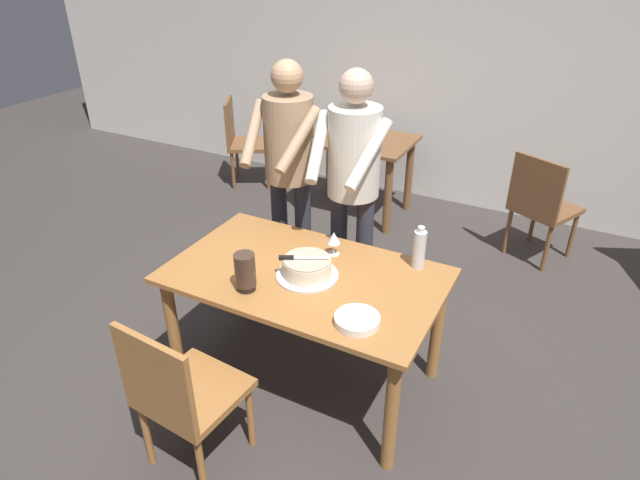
{
  "coord_description": "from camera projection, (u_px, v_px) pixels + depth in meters",
  "views": [
    {
      "loc": [
        1.23,
        -2.18,
        2.38
      ],
      "look_at": [
        0.02,
        0.13,
        0.9
      ],
      "focal_mm": 30.62,
      "sensor_mm": 36.0,
      "label": 1
    }
  ],
  "objects": [
    {
      "name": "ground_plane",
      "position": [
        307.0,
        376.0,
        3.35
      ],
      "size": [
        14.0,
        14.0,
        0.0
      ],
      "primitive_type": "plane",
      "color": "#383330"
    },
    {
      "name": "back_wall",
      "position": [
        460.0,
        62.0,
        4.94
      ],
      "size": [
        10.0,
        0.12,
        2.7
      ],
      "primitive_type": "cube",
      "color": "silver",
      "rests_on": "ground_plane"
    },
    {
      "name": "main_dining_table",
      "position": [
        305.0,
        290.0,
        3.04
      ],
      "size": [
        1.5,
        0.89,
        0.75
      ],
      "color": "#9E6633",
      "rests_on": "ground_plane"
    },
    {
      "name": "cake_on_platter",
      "position": [
        307.0,
        268.0,
        2.93
      ],
      "size": [
        0.34,
        0.34,
        0.11
      ],
      "color": "silver",
      "rests_on": "main_dining_table"
    },
    {
      "name": "cake_knife",
      "position": [
        293.0,
        258.0,
        2.9
      ],
      "size": [
        0.25,
        0.14,
        0.02
      ],
      "color": "silver",
      "rests_on": "cake_on_platter"
    },
    {
      "name": "plate_stack",
      "position": [
        357.0,
        320.0,
        2.59
      ],
      "size": [
        0.22,
        0.22,
        0.04
      ],
      "color": "white",
      "rests_on": "main_dining_table"
    },
    {
      "name": "wine_glass_near",
      "position": [
        334.0,
        239.0,
        3.11
      ],
      "size": [
        0.08,
        0.08,
        0.14
      ],
      "color": "silver",
      "rests_on": "main_dining_table"
    },
    {
      "name": "water_bottle",
      "position": [
        419.0,
        249.0,
        2.99
      ],
      "size": [
        0.07,
        0.07,
        0.25
      ],
      "color": "silver",
      "rests_on": "main_dining_table"
    },
    {
      "name": "hurricane_lamp",
      "position": [
        245.0,
        272.0,
        2.8
      ],
      "size": [
        0.11,
        0.11,
        0.21
      ],
      "color": "black",
      "rests_on": "main_dining_table"
    },
    {
      "name": "person_cutting_cake",
      "position": [
        353.0,
        176.0,
        3.34
      ],
      "size": [
        0.47,
        0.56,
        1.72
      ],
      "color": "#2D2D38",
      "rests_on": "ground_plane"
    },
    {
      "name": "person_standing_beside",
      "position": [
        289.0,
        161.0,
        3.55
      ],
      "size": [
        0.47,
        0.56,
        1.72
      ],
      "color": "#2D2D38",
      "rests_on": "ground_plane"
    },
    {
      "name": "chair_near_side",
      "position": [
        181.0,
        393.0,
        2.56
      ],
      "size": [
        0.47,
        0.47,
        0.9
      ],
      "color": "#9E6633",
      "rests_on": "ground_plane"
    },
    {
      "name": "background_table",
      "position": [
        357.0,
        155.0,
        5.06
      ],
      "size": [
        1.0,
        0.7,
        0.74
      ],
      "color": "brown",
      "rests_on": "ground_plane"
    },
    {
      "name": "background_chair_1",
      "position": [
        243.0,
        139.0,
        5.71
      ],
      "size": [
        0.6,
        0.6,
        0.9
      ],
      "color": "brown",
      "rests_on": "ground_plane"
    },
    {
      "name": "background_chair_2",
      "position": [
        541.0,
        204.0,
        4.33
      ],
      "size": [
        0.59,
        0.59,
        0.9
      ],
      "color": "brown",
      "rests_on": "ground_plane"
    }
  ]
}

